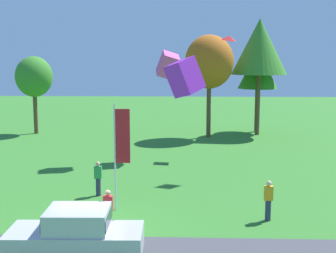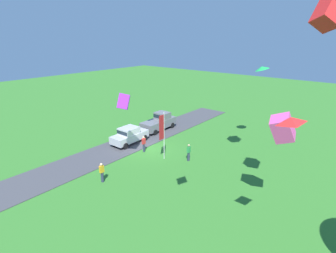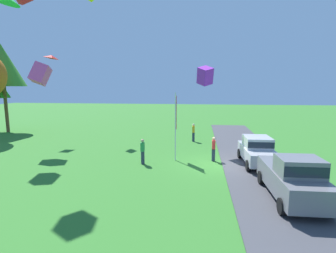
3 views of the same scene
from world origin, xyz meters
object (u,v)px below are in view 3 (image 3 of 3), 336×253
at_px(car_sedan_far_end, 257,150).
at_px(tree_left_of_center, 2,65).
at_px(flag_banner, 176,117).
at_px(kite_box_high_right, 40,74).
at_px(kite_diamond_mid_center, 52,57).
at_px(person_on_lawn, 143,151).
at_px(kite_box_trailing_tail, 205,76).
at_px(person_watching_sky, 214,149).
at_px(car_pickup_mid_row, 293,178).
at_px(person_beside_suv, 193,132).

xyz_separation_m(car_sedan_far_end, tree_left_of_center, (9.76, 25.72, 6.46)).
distance_m(flag_banner, kite_box_high_right, 11.58).
relative_size(car_sedan_far_end, kite_diamond_mid_center, 4.46).
bearing_deg(kite_box_high_right, person_on_lawn, -108.95).
bearing_deg(kite_box_trailing_tail, person_watching_sky, -167.64).
bearing_deg(person_on_lawn, car_sedan_far_end, -84.74).
height_order(person_watching_sky, kite_box_trailing_tail, kite_box_trailing_tail).
xyz_separation_m(car_sedan_far_end, kite_box_high_right, (2.37, 16.50, 5.13)).
relative_size(car_pickup_mid_row, kite_box_trailing_tail, 3.94).
xyz_separation_m(person_on_lawn, tree_left_of_center, (10.46, 18.14, 6.63)).
xyz_separation_m(person_on_lawn, flag_banner, (1.40, -2.09, 2.15)).
bearing_deg(tree_left_of_center, kite_diamond_mid_center, -112.63).
bearing_deg(car_sedan_far_end, flag_banner, 82.66).
xyz_separation_m(person_watching_sky, kite_box_trailing_tail, (2.93, 0.64, 5.13)).
relative_size(car_sedan_far_end, person_beside_suv, 2.60).
bearing_deg(car_sedan_far_end, kite_box_trailing_tail, 44.58).
relative_size(flag_banner, kite_box_high_right, 3.18).
bearing_deg(flag_banner, kite_diamond_mid_center, 64.96).
bearing_deg(person_watching_sky, flag_banner, 87.32).
relative_size(car_pickup_mid_row, person_on_lawn, 2.95).
xyz_separation_m(car_pickup_mid_row, flag_banner, (6.23, 5.92, 1.92)).
bearing_deg(car_pickup_mid_row, flag_banner, 43.53).
bearing_deg(person_watching_sky, car_sedan_far_end, -101.66).
distance_m(person_beside_suv, kite_box_high_right, 14.01).
bearing_deg(car_sedan_far_end, person_watching_sky, 78.34).
height_order(car_pickup_mid_row, car_sedan_far_end, car_pickup_mid_row).
height_order(car_pickup_mid_row, kite_diamond_mid_center, kite_diamond_mid_center).
distance_m(person_on_lawn, person_watching_sky, 4.93).
distance_m(person_watching_sky, flag_banner, 3.43).
bearing_deg(person_beside_suv, tree_left_of_center, 82.66).
distance_m(person_beside_suv, person_watching_sky, 6.62).
relative_size(person_beside_suv, tree_left_of_center, 0.17).
bearing_deg(car_sedan_far_end, kite_diamond_mid_center, 70.04).
relative_size(person_watching_sky, tree_left_of_center, 0.17).
xyz_separation_m(person_beside_suv, kite_box_trailing_tail, (-3.50, -0.93, 5.13)).
height_order(person_beside_suv, person_watching_sky, same).
bearing_deg(person_watching_sky, person_on_lawn, 105.04).
distance_m(car_sedan_far_end, person_watching_sky, 2.88).
height_order(person_on_lawn, tree_left_of_center, tree_left_of_center).
height_order(flag_banner, kite_box_trailing_tail, kite_box_trailing_tail).
relative_size(person_on_lawn, tree_left_of_center, 0.17).
bearing_deg(car_sedan_far_end, car_pickup_mid_row, -175.56).
relative_size(flag_banner, kite_box_trailing_tail, 3.74).
bearing_deg(person_watching_sky, kite_box_trailing_tail, 12.36).
bearing_deg(kite_diamond_mid_center, car_pickup_mid_row, -123.29).
bearing_deg(car_pickup_mid_row, car_sedan_far_end, 4.44).
height_order(car_pickup_mid_row, kite_box_high_right, kite_box_high_right).
distance_m(person_beside_suv, person_on_lawn, 8.35).
relative_size(person_beside_suv, flag_banner, 0.36).
bearing_deg(person_watching_sky, person_beside_suv, 13.73).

